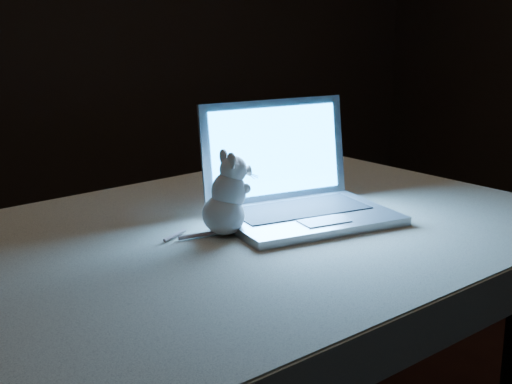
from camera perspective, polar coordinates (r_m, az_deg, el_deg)
name	(u,v)px	position (r m, az deg, el deg)	size (l,w,h in m)	color
back_wall	(70,5)	(4.43, -14.15, 13.77)	(4.50, 0.04, 2.60)	black
tablecloth	(238,254)	(1.73, -1.39, -4.77)	(1.63, 1.08, 0.10)	beige
laptop	(307,166)	(1.77, 3.97, 2.04)	(0.41, 0.36, 0.28)	#A5A4A9
plush_mouse	(223,194)	(1.68, -2.54, -0.14)	(0.14, 0.14, 0.19)	white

